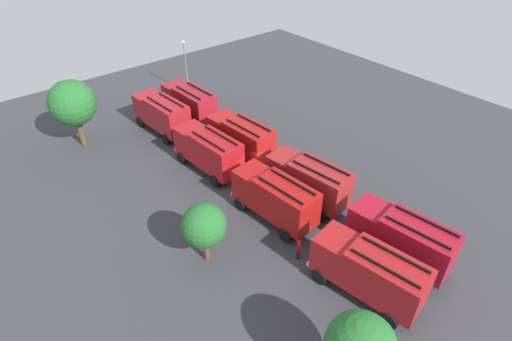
# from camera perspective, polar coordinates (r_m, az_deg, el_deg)

# --- Properties ---
(ground_plane) EXTENTS (63.41, 63.41, 0.00)m
(ground_plane) POSITION_cam_1_polar(r_m,az_deg,el_deg) (35.55, 0.00, -1.83)
(ground_plane) COLOR #38383D
(fire_truck_0) EXTENTS (7.46, 3.53, 3.88)m
(fire_truck_0) POSITION_cam_1_polar(r_m,az_deg,el_deg) (29.29, 19.71, -8.79)
(fire_truck_0) COLOR #A41223
(fire_truck_0) RESTS_ON ground
(fire_truck_1) EXTENTS (7.46, 3.51, 3.88)m
(fire_truck_1) POSITION_cam_1_polar(r_m,az_deg,el_deg) (32.69, 7.36, -1.29)
(fire_truck_1) COLOR maroon
(fire_truck_1) RESTS_ON ground
(fire_truck_2) EXTENTS (7.37, 3.21, 3.88)m
(fire_truck_2) POSITION_cam_1_polar(r_m,az_deg,el_deg) (37.93, -2.16, 4.76)
(fire_truck_2) COLOR #AB1816
(fire_truck_2) RESTS_ON ground
(fire_truck_3) EXTENTS (7.32, 3.06, 3.88)m
(fire_truck_3) POSITION_cam_1_polar(r_m,az_deg,el_deg) (44.82, -9.34, 9.49)
(fire_truck_3) COLOR maroon
(fire_truck_3) RESTS_ON ground
(fire_truck_4) EXTENTS (7.50, 3.68, 3.88)m
(fire_truck_4) POSITION_cam_1_polar(r_m,az_deg,el_deg) (26.60, 15.58, -13.40)
(fire_truck_4) COLOR #A3191B
(fire_truck_4) RESTS_ON ground
(fire_truck_5) EXTENTS (7.39, 3.27, 3.88)m
(fire_truck_5) POSITION_cam_1_polar(r_m,az_deg,el_deg) (30.76, 2.68, -3.73)
(fire_truck_5) COLOR #A81411
(fire_truck_5) RESTS_ON ground
(fire_truck_6) EXTENTS (7.36, 3.18, 3.88)m
(fire_truck_6) POSITION_cam_1_polar(r_m,az_deg,el_deg) (36.27, -6.73, 2.92)
(fire_truck_6) COLOR #AD1519
(fire_truck_6) RESTS_ON ground
(fire_truck_7) EXTENTS (7.36, 3.18, 3.88)m
(fire_truck_7) POSITION_cam_1_polar(r_m,az_deg,el_deg) (43.04, -13.13, 7.84)
(fire_truck_7) COLOR #AA1A21
(fire_truck_7) RESTS_ON ground
(firefighter_0) EXTENTS (0.48, 0.39, 1.82)m
(firefighter_0) POSITION_cam_1_polar(r_m,az_deg,el_deg) (36.48, 7.10, 0.98)
(firefighter_0) COLOR black
(firefighter_0) RESTS_ON ground
(firefighter_1) EXTENTS (0.48, 0.46, 1.62)m
(firefighter_1) POSITION_cam_1_polar(r_m,az_deg,el_deg) (28.76, 6.01, -10.85)
(firefighter_1) COLOR black
(firefighter_1) RESTS_ON ground
(tree_1) EXTENTS (3.05, 3.05, 4.73)m
(tree_1) POSITION_cam_1_polar(r_m,az_deg,el_deg) (27.13, -7.32, -7.69)
(tree_1) COLOR brown
(tree_1) RESTS_ON ground
(tree_2) EXTENTS (4.37, 4.37, 6.78)m
(tree_2) POSITION_cam_1_polar(r_m,az_deg,el_deg) (42.26, -24.41, 8.62)
(tree_2) COLOR brown
(tree_2) RESTS_ON ground
(traffic_cone_0) EXTENTS (0.47, 0.47, 0.67)m
(traffic_cone_0) POSITION_cam_1_polar(r_m,az_deg,el_deg) (31.99, 21.23, -9.25)
(traffic_cone_0) COLOR #F2600C
(traffic_cone_0) RESTS_ON ground
(lamppost) EXTENTS (0.36, 0.36, 6.51)m
(lamppost) POSITION_cam_1_polar(r_m,az_deg,el_deg) (50.70, -9.88, 14.69)
(lamppost) COLOR slate
(lamppost) RESTS_ON ground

